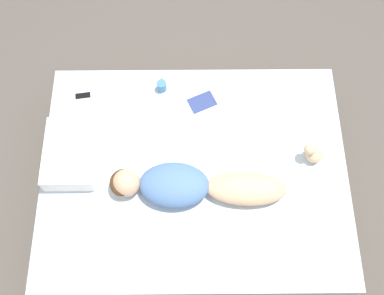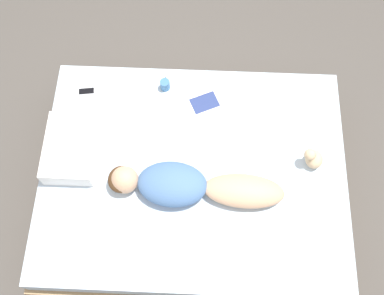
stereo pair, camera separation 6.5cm
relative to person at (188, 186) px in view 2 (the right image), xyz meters
name	(u,v)px [view 2 (the right image)]	position (x,y,z in m)	size (l,w,h in m)	color
ground_plane	(193,192)	(0.15, -0.04, -0.63)	(12.00, 12.00, 0.00)	#4C4742
bed	(193,182)	(0.15, -0.04, -0.36)	(1.81, 2.32, 0.54)	tan
person	(188,186)	(0.00, 0.00, 0.00)	(0.36, 1.27, 0.20)	tan
open_magazine	(210,114)	(0.63, -0.14, -0.08)	(0.53, 0.46, 0.01)	white
coffee_mug	(165,85)	(0.85, 0.22, -0.04)	(0.11, 0.08, 0.09)	teal
cell_phone	(86,91)	(0.79, 0.85, -0.08)	(0.08, 0.15, 0.01)	silver
plush_toy	(313,158)	(0.25, -0.91, -0.01)	(0.14, 0.16, 0.19)	#D1B289
pillow	(71,149)	(0.26, 0.87, -0.01)	(0.53, 0.37, 0.16)	white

